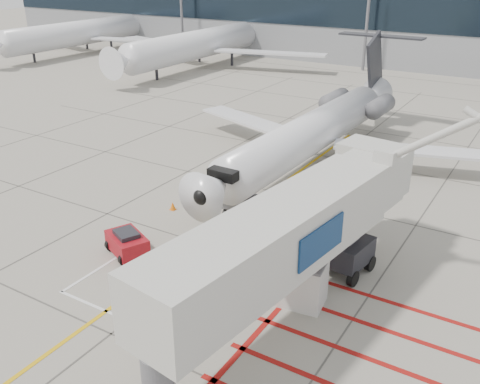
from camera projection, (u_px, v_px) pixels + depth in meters
The scene contains 10 objects.
ground_plane at pixel (172, 286), 24.66m from camera, with size 260.00×260.00×0.00m, color gray.
regional_jet at pixel (297, 119), 35.64m from camera, with size 24.19×30.50×7.99m, color silver, non-canonical shape.
jet_bridge at pixel (276, 252), 20.34m from camera, with size 8.61×18.18×7.27m, color beige, non-canonical shape.
pushback_tug at pixel (127, 242), 27.03m from camera, with size 2.37×1.48×1.38m, color maroon, non-canonical shape.
baggage_cart at pixel (241, 205), 31.13m from camera, with size 2.07×1.31×1.31m, color slate, non-canonical shape.
ground_power_unit at pixel (294, 280), 23.20m from camera, with size 2.70×1.57×2.13m, color silver, non-canonical shape.
cone_nose at pixel (173, 206), 32.03m from camera, with size 0.35×0.35×0.49m, color orange.
cone_side at pixel (277, 232), 28.91m from camera, with size 0.41×0.41×0.57m, color #E5510C.
bg_aircraft_a at pixel (87, 16), 83.32m from camera, with size 32.95×36.61×10.98m, color silver, non-canonical shape.
bg_aircraft_b at pixel (207, 24), 72.47m from camera, with size 33.38×37.09×11.13m, color silver, non-canonical shape.
Camera 1 is at (13.50, -16.14, 13.93)m, focal length 40.00 mm.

